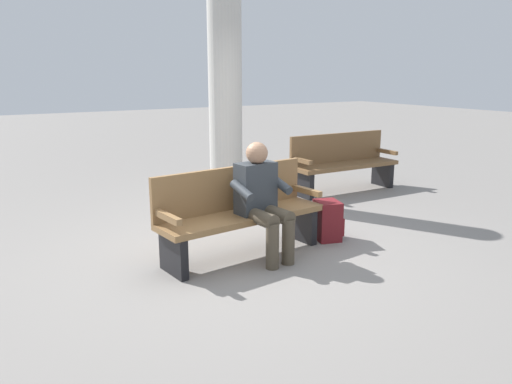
{
  "coord_description": "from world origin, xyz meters",
  "views": [
    {
      "loc": [
        2.4,
        4.25,
        1.86
      ],
      "look_at": [
        -0.06,
        0.15,
        0.7
      ],
      "focal_mm": 35.13,
      "sensor_mm": 36.0,
      "label": 1
    }
  ],
  "objects_px": {
    "person_seated": "(262,198)",
    "support_pillar": "(225,88)",
    "bench_near": "(239,211)",
    "backpack": "(328,221)",
    "bench_far": "(343,162)"
  },
  "relations": [
    {
      "from": "person_seated",
      "to": "backpack",
      "type": "relative_size",
      "value": 2.65
    },
    {
      "from": "bench_near",
      "to": "support_pillar",
      "type": "distance_m",
      "value": 2.73
    },
    {
      "from": "bench_near",
      "to": "person_seated",
      "type": "relative_size",
      "value": 1.56
    },
    {
      "from": "person_seated",
      "to": "bench_far",
      "type": "height_order",
      "value": "person_seated"
    },
    {
      "from": "bench_far",
      "to": "person_seated",
      "type": "bearing_deg",
      "value": 36.12
    },
    {
      "from": "bench_near",
      "to": "bench_far",
      "type": "relative_size",
      "value": 1.02
    },
    {
      "from": "person_seated",
      "to": "support_pillar",
      "type": "distance_m",
      "value": 2.8
    },
    {
      "from": "bench_near",
      "to": "backpack",
      "type": "height_order",
      "value": "bench_near"
    },
    {
      "from": "bench_near",
      "to": "support_pillar",
      "type": "xyz_separation_m",
      "value": [
        -1.03,
        -2.24,
        1.16
      ]
    },
    {
      "from": "person_seated",
      "to": "bench_far",
      "type": "relative_size",
      "value": 0.65
    },
    {
      "from": "bench_near",
      "to": "person_seated",
      "type": "bearing_deg",
      "value": 118.07
    },
    {
      "from": "bench_far",
      "to": "support_pillar",
      "type": "distance_m",
      "value": 2.2
    },
    {
      "from": "backpack",
      "to": "support_pillar",
      "type": "height_order",
      "value": "support_pillar"
    },
    {
      "from": "backpack",
      "to": "bench_far",
      "type": "relative_size",
      "value": 0.25
    },
    {
      "from": "bench_near",
      "to": "support_pillar",
      "type": "relative_size",
      "value": 0.57
    }
  ]
}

